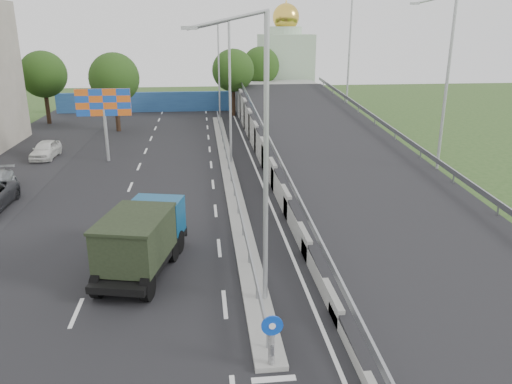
{
  "coord_description": "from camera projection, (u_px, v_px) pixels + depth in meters",
  "views": [
    {
      "loc": [
        -1.83,
        -10.18,
        9.67
      ],
      "look_at": [
        0.68,
        12.49,
        2.2
      ],
      "focal_mm": 35.0,
      "sensor_mm": 36.0,
      "label": 1
    }
  ],
  "objects": [
    {
      "name": "church",
      "position": [
        285.0,
        62.0,
        68.89
      ],
      "size": [
        7.0,
        7.0,
        13.8
      ],
      "color": "#B2CCAD",
      "rests_on": "ground"
    },
    {
      "name": "blue_wall",
      "position": [
        183.0,
        102.0,
        61.14
      ],
      "size": [
        30.0,
        0.5,
        2.4
      ],
      "primitive_type": "cube",
      "color": "#274F91",
      "rests_on": "ground"
    },
    {
      "name": "parked_car_e",
      "position": [
        46.0,
        150.0,
        39.04
      ],
      "size": [
        1.74,
        4.06,
        1.37
      ],
      "primitive_type": "imported",
      "rotation": [
        0.0,
        0.0,
        -0.03
      ],
      "color": "white",
      "rests_on": "ground"
    },
    {
      "name": "median_guardrail",
      "position": [
        229.0,
        162.0,
        35.25
      ],
      "size": [
        0.09,
        44.0,
        0.71
      ],
      "color": "gray",
      "rests_on": "median"
    },
    {
      "name": "road_surface",
      "position": [
        185.0,
        190.0,
        31.4
      ],
      "size": [
        26.0,
        90.0,
        0.04
      ],
      "primitive_type": "cube",
      "color": "black",
      "rests_on": "ground"
    },
    {
      "name": "tree_left_mid",
      "position": [
        114.0,
        78.0,
        47.94
      ],
      "size": [
        4.8,
        4.8,
        7.6
      ],
      "color": "black",
      "rests_on": "ground"
    },
    {
      "name": "dump_truck",
      "position": [
        142.0,
        237.0,
        20.59
      ],
      "size": [
        3.54,
        6.43,
        2.68
      ],
      "rotation": [
        0.0,
        0.0,
        -0.23
      ],
      "color": "black",
      "rests_on": "ground"
    },
    {
      "name": "overpass_ramp",
      "position": [
        333.0,
        145.0,
        35.73
      ],
      "size": [
        10.0,
        50.0,
        3.5
      ],
      "color": "gray",
      "rests_on": "ground"
    },
    {
      "name": "billboard",
      "position": [
        104.0,
        107.0,
        37.02
      ],
      "size": [
        4.0,
        0.24,
        5.5
      ],
      "color": "#B2B5B7",
      "rests_on": "ground"
    },
    {
      "name": "tree_median_far",
      "position": [
        233.0,
        71.0,
        56.76
      ],
      "size": [
        4.8,
        4.8,
        7.6
      ],
      "color": "black",
      "rests_on": "ground"
    },
    {
      "name": "median",
      "position": [
        229.0,
        170.0,
        35.46
      ],
      "size": [
        1.0,
        44.0,
        0.2
      ],
      "primitive_type": "cube",
      "color": "gray",
      "rests_on": "ground"
    },
    {
      "name": "lamp_post_far",
      "position": [
        217.0,
        66.0,
        54.47
      ],
      "size": [
        2.74,
        0.18,
        10.08
      ],
      "color": "#B2B5B7",
      "rests_on": "median"
    },
    {
      "name": "lamp_post_mid",
      "position": [
        227.0,
        86.0,
        35.58
      ],
      "size": [
        2.74,
        0.18,
        10.08
      ],
      "color": "#B2B5B7",
      "rests_on": "median"
    },
    {
      "name": "lamp_post_near",
      "position": [
        260.0,
        150.0,
        16.69
      ],
      "size": [
        2.74,
        0.18,
        10.08
      ],
      "color": "#B2B5B7",
      "rests_on": "median"
    },
    {
      "name": "sign_bollard",
      "position": [
        272.0,
        340.0,
        14.55
      ],
      "size": [
        0.64,
        0.23,
        1.67
      ],
      "color": "black",
      "rests_on": "median"
    },
    {
      "name": "tree_ramp_far",
      "position": [
        261.0,
        66.0,
        63.79
      ],
      "size": [
        4.8,
        4.8,
        7.6
      ],
      "color": "black",
      "rests_on": "ground"
    },
    {
      "name": "tree_left_far",
      "position": [
        43.0,
        74.0,
        51.83
      ],
      "size": [
        4.8,
        4.8,
        7.6
      ],
      "color": "black",
      "rests_on": "ground"
    }
  ]
}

